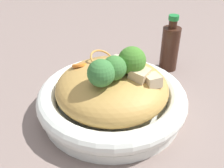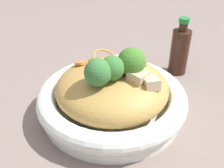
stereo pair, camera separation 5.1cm
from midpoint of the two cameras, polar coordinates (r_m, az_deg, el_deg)
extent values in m
plane|color=gray|center=(0.55, -2.67, -6.00)|extent=(3.00, 3.00, 0.00)
cylinder|color=white|center=(0.54, -2.69, -5.23)|extent=(0.27, 0.27, 0.02)
torus|color=white|center=(0.53, -2.77, -2.81)|extent=(0.29, 0.29, 0.04)
ellipsoid|color=#BC9047|center=(0.51, -2.84, -0.85)|extent=(0.22, 0.22, 0.08)
torus|color=tan|center=(0.50, -1.67, 2.99)|extent=(0.08, 0.08, 0.02)
torus|color=tan|center=(0.53, -0.11, 3.74)|extent=(0.08, 0.08, 0.02)
torus|color=#C58C3F|center=(0.53, -4.83, 5.19)|extent=(0.05, 0.05, 0.03)
torus|color=tan|center=(0.50, -3.35, 3.20)|extent=(0.06, 0.06, 0.01)
cone|color=#97B06B|center=(0.49, 1.18, 2.23)|extent=(0.03, 0.03, 0.02)
sphere|color=#417D29|center=(0.47, 1.21, 4.93)|extent=(0.07, 0.07, 0.05)
cone|color=#97B373|center=(0.46, -5.44, -0.65)|extent=(0.03, 0.03, 0.02)
sphere|color=#3A783A|center=(0.44, -5.62, 2.23)|extent=(0.06, 0.06, 0.05)
cone|color=#96B272|center=(0.47, -2.64, 0.90)|extent=(0.02, 0.02, 0.02)
sphere|color=#3B7735|center=(0.46, -2.72, 3.33)|extent=(0.05, 0.05, 0.04)
cylinder|color=orange|center=(0.53, -9.78, 3.92)|extent=(0.04, 0.04, 0.02)
cylinder|color=orange|center=(0.50, -2.45, 4.15)|extent=(0.03, 0.03, 0.03)
cylinder|color=orange|center=(0.49, -5.66, 2.83)|extent=(0.02, 0.03, 0.02)
cylinder|color=beige|center=(0.55, 1.86, 5.53)|extent=(0.04, 0.03, 0.03)
torus|color=#335E2E|center=(0.55, 1.86, 5.53)|extent=(0.04, 0.04, 0.04)
cylinder|color=beige|center=(0.48, 1.33, 2.42)|extent=(0.04, 0.04, 0.03)
torus|color=#395F2A|center=(0.48, 1.33, 2.42)|extent=(0.05, 0.05, 0.03)
cube|color=#C4B595|center=(0.50, -1.10, 4.13)|extent=(0.04, 0.04, 0.03)
cube|color=#C8B391|center=(0.53, 2.59, 4.80)|extent=(0.03, 0.03, 0.02)
cube|color=#D3B88A|center=(0.47, 2.78, 1.80)|extent=(0.03, 0.03, 0.03)
cube|color=beige|center=(0.47, 5.62, 0.64)|extent=(0.04, 0.04, 0.02)
cylinder|color=#381E14|center=(0.68, 10.13, 7.33)|extent=(0.04, 0.04, 0.11)
cylinder|color=#381E14|center=(0.65, 10.69, 12.44)|extent=(0.02, 0.02, 0.02)
cylinder|color=#1E7F38|center=(0.65, 10.83, 13.71)|extent=(0.02, 0.02, 0.01)
camera|label=1|loc=(0.03, -92.86, -1.88)|focal=42.85mm
camera|label=2|loc=(0.03, 87.14, 1.88)|focal=42.85mm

